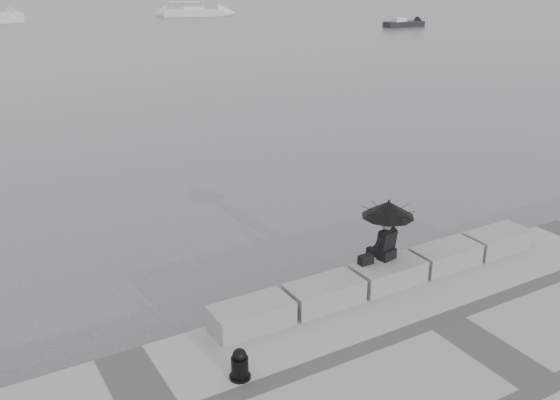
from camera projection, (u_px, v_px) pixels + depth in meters
ground at (374, 295)px, 14.28m from camera, size 360.00×360.00×0.00m
stone_block_far_left at (251, 316)px, 12.05m from camera, size 1.60×0.80×0.50m
stone_block_left at (324, 294)px, 12.85m from camera, size 1.60×0.80×0.50m
stone_block_centre at (388, 274)px, 13.65m from camera, size 1.60×0.80×0.50m
stone_block_right at (446, 256)px, 14.45m from camera, size 1.60×0.80×0.50m
stone_block_far_right at (497, 241)px, 15.25m from camera, size 1.60×0.80×0.50m
seated_person at (388, 216)px, 13.45m from camera, size 1.16×1.16×1.39m
bag at (366, 260)px, 13.51m from camera, size 0.32×0.18×0.21m
mooring_bollard at (240, 366)px, 10.57m from camera, size 0.37×0.37×0.59m
sailboat_right at (194, 12)px, 83.45m from camera, size 8.21×5.47×12.90m
small_motorboat at (404, 24)px, 70.15m from camera, size 4.78×1.97×1.10m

